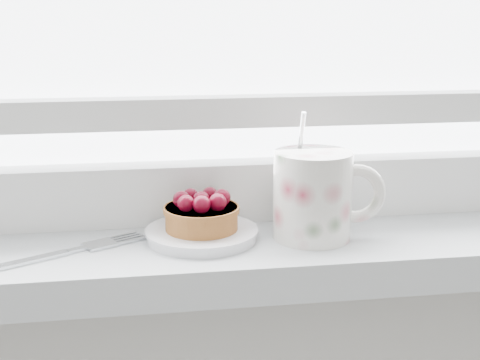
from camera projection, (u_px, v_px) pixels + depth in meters
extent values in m
cube|color=silver|center=(213.00, 254.00, 0.75)|extent=(1.60, 0.20, 0.04)
cube|color=white|center=(206.00, 190.00, 0.80)|extent=(1.30, 0.05, 0.07)
cube|color=white|center=(204.00, 112.00, 0.78)|extent=(1.30, 0.04, 0.04)
cylinder|color=white|center=(202.00, 234.00, 0.73)|extent=(0.12, 0.12, 0.01)
cylinder|color=brown|center=(202.00, 218.00, 0.73)|extent=(0.08, 0.08, 0.03)
cylinder|color=brown|center=(201.00, 209.00, 0.73)|extent=(0.08, 0.08, 0.01)
sphere|color=#44000D|center=(201.00, 200.00, 0.72)|extent=(0.02, 0.02, 0.02)
sphere|color=#44000D|center=(222.00, 198.00, 0.73)|extent=(0.02, 0.02, 0.02)
sphere|color=#44000D|center=(210.00, 195.00, 0.74)|extent=(0.02, 0.02, 0.02)
sphere|color=#44000D|center=(191.00, 196.00, 0.74)|extent=(0.02, 0.02, 0.02)
sphere|color=#44000D|center=(182.00, 199.00, 0.72)|extent=(0.02, 0.02, 0.02)
sphere|color=#44000D|center=(186.00, 204.00, 0.71)|extent=(0.02, 0.02, 0.02)
sphere|color=#44000D|center=(202.00, 205.00, 0.70)|extent=(0.02, 0.02, 0.02)
sphere|color=#44000D|center=(218.00, 202.00, 0.71)|extent=(0.02, 0.02, 0.02)
cylinder|color=white|center=(312.00, 195.00, 0.73)|extent=(0.10, 0.10, 0.10)
cylinder|color=black|center=(314.00, 156.00, 0.72)|extent=(0.08, 0.08, 0.01)
torus|color=white|center=(356.00, 194.00, 0.73)|extent=(0.07, 0.02, 0.07)
cylinder|color=silver|center=(301.00, 137.00, 0.73)|extent=(0.01, 0.02, 0.06)
cube|color=silver|center=(12.00, 264.00, 0.66)|extent=(0.11, 0.07, 0.00)
cube|color=silver|center=(77.00, 250.00, 0.70)|extent=(0.02, 0.02, 0.00)
cube|color=silver|center=(100.00, 244.00, 0.71)|extent=(0.04, 0.04, 0.00)
cube|color=silver|center=(131.00, 241.00, 0.72)|extent=(0.03, 0.02, 0.00)
cube|color=silver|center=(128.00, 239.00, 0.73)|extent=(0.03, 0.02, 0.00)
cube|color=silver|center=(125.00, 237.00, 0.73)|extent=(0.03, 0.02, 0.00)
cube|color=silver|center=(122.00, 236.00, 0.74)|extent=(0.03, 0.02, 0.00)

